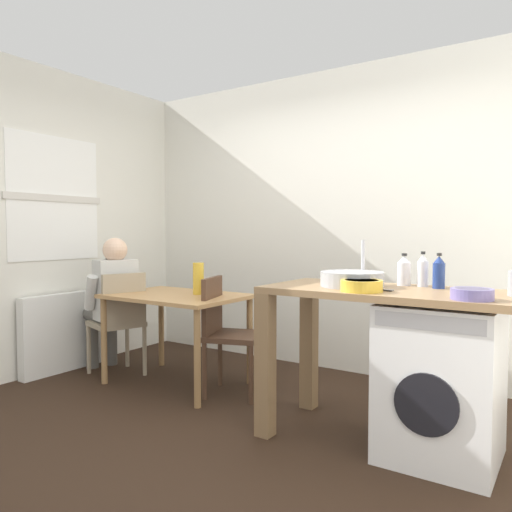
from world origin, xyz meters
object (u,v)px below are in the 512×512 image
Objects in this scene: chair_person_seat at (119,318)px; bottle_squat_brown at (423,271)px; dining_table at (177,306)px; colander at (472,293)px; bottle_clear_small at (439,273)px; chair_opposite at (225,328)px; bottle_tall_green at (404,271)px; washing_machine at (440,381)px; mixing_bowl at (362,285)px; vase at (198,278)px; seated_person at (112,297)px.

bottle_squat_brown is (2.50, 0.18, 0.51)m from chair_person_seat.
dining_table is 2.36m from colander.
bottle_squat_brown reaches higher than bottle_clear_small.
dining_table is 0.50m from chair_opposite.
bottle_squat_brown reaches higher than chair_person_seat.
chair_person_seat is 4.53× the size of bottle_tall_green.
washing_machine is at bearing -54.55° from bottle_squat_brown.
bottle_clear_small is at bearing 49.33° from mixing_bowl.
bottle_tall_green is 0.77× the size of vase.
bottle_squat_brown is at bearing 72.33° from chair_opposite.
chair_opposite is at bearing -178.87° from bottle_squat_brown.
seated_person reaches higher than chair_opposite.
bottle_squat_brown reaches higher than colander.
bottle_squat_brown is at bearing -69.49° from seated_person.
vase is at bearing 171.97° from washing_machine.
washing_machine is at bearing -71.50° from bottle_clear_small.
seated_person is at bearing 172.94° from mixing_bowl.
chair_opposite reaches higher than dining_table.
bottle_tall_green is at bearing 166.44° from bottle_clear_small.
dining_table is at bearing 175.20° from washing_machine.
chair_person_seat is at bearing 174.54° from colander.
chair_opposite is 1.05× the size of washing_machine.
vase is (-2.16, 0.50, -0.08)m from colander.
mixing_bowl is at bearing -78.58° from chair_person_seat.
seated_person reaches higher than bottle_tall_green.
seated_person is at bearing -177.23° from bottle_squat_brown.
mixing_bowl is (-0.39, -0.20, 0.53)m from washing_machine.
chair_person_seat reaches higher than dining_table.
bottle_squat_brown is at bearing -68.20° from chair_person_seat.
colander reaches higher than dining_table.
mixing_bowl is at bearing -79.33° from seated_person.
bottle_tall_green is 0.45m from mixing_bowl.
dining_table is at bearing -66.28° from seated_person.
dining_table is 1.22× the size of chair_opposite.
chair_person_seat is (-0.55, -0.12, -0.14)m from dining_table.
seated_person reaches higher than vase.
colander is at bearing -12.94° from vase.
mixing_bowl is (-0.32, -0.38, -0.06)m from bottle_clear_small.
bottle_squat_brown is at bearing 153.60° from bottle_clear_small.
bottle_squat_brown is (1.47, 0.03, 0.51)m from chair_opposite.
mixing_bowl is (-0.22, -0.43, -0.06)m from bottle_squat_brown.
seated_person is 0.89m from vase.
bottle_tall_green is at bearing 72.43° from chair_opposite.
colander is (0.25, -0.40, -0.06)m from bottle_clear_small.
vase is (0.15, 0.10, 0.23)m from dining_table.
chair_person_seat is 2.34m from mixing_bowl.
bottle_tall_green is at bearing -69.36° from seated_person.
bottle_squat_brown reaches higher than chair_opposite.
bottle_clear_small reaches higher than chair_opposite.
bottle_squat_brown is 1.06× the size of colander.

